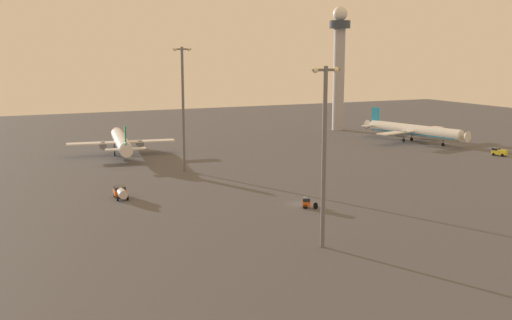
{
  "coord_description": "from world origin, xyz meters",
  "views": [
    {
      "loc": [
        -58.58,
        -105.72,
        30.57
      ],
      "look_at": [
        3.66,
        29.64,
        4.0
      ],
      "focal_mm": 42.95,
      "sensor_mm": 36.0,
      "label": 1
    }
  ],
  "objects_px": {
    "pushback_tug": "(307,203)",
    "maintenance_van": "(499,152)",
    "fuel_truck": "(121,192)",
    "apron_light_central": "(183,103)",
    "control_tower": "(339,60)",
    "airplane_near_gate": "(413,130)",
    "airplane_far_stand": "(121,142)",
    "apron_light_east": "(324,147)"
  },
  "relations": [
    {
      "from": "pushback_tug",
      "to": "maintenance_van",
      "type": "bearing_deg",
      "value": -41.09
    },
    {
      "from": "fuel_truck",
      "to": "apron_light_central",
      "type": "relative_size",
      "value": 0.2
    },
    {
      "from": "control_tower",
      "to": "airplane_near_gate",
      "type": "relative_size",
      "value": 1.16
    },
    {
      "from": "maintenance_van",
      "to": "airplane_near_gate",
      "type": "bearing_deg",
      "value": 79.46
    },
    {
      "from": "airplane_far_stand",
      "to": "apron_light_central",
      "type": "distance_m",
      "value": 36.59
    },
    {
      "from": "fuel_truck",
      "to": "apron_light_east",
      "type": "distance_m",
      "value": 52.78
    },
    {
      "from": "airplane_far_stand",
      "to": "fuel_truck",
      "type": "height_order",
      "value": "airplane_far_stand"
    },
    {
      "from": "airplane_far_stand",
      "to": "pushback_tug",
      "type": "distance_m",
      "value": 81.01
    },
    {
      "from": "maintenance_van",
      "to": "apron_light_east",
      "type": "height_order",
      "value": "apron_light_east"
    },
    {
      "from": "apron_light_east",
      "to": "control_tower",
      "type": "bearing_deg",
      "value": 56.9
    },
    {
      "from": "fuel_truck",
      "to": "pushback_tug",
      "type": "height_order",
      "value": "fuel_truck"
    },
    {
      "from": "maintenance_van",
      "to": "apron_light_east",
      "type": "distance_m",
      "value": 106.51
    },
    {
      "from": "airplane_near_gate",
      "to": "fuel_truck",
      "type": "distance_m",
      "value": 115.12
    },
    {
      "from": "apron_light_central",
      "to": "control_tower",
      "type": "bearing_deg",
      "value": 34.34
    },
    {
      "from": "apron_light_east",
      "to": "fuel_truck",
      "type": "bearing_deg",
      "value": 115.51
    },
    {
      "from": "airplane_near_gate",
      "to": "airplane_far_stand",
      "type": "distance_m",
      "value": 97.07
    },
    {
      "from": "apron_light_central",
      "to": "apron_light_east",
      "type": "xyz_separation_m",
      "value": [
        0.47,
        -68.35,
        -1.66
      ]
    },
    {
      "from": "maintenance_van",
      "to": "control_tower",
      "type": "bearing_deg",
      "value": 78.94
    },
    {
      "from": "control_tower",
      "to": "airplane_near_gate",
      "type": "height_order",
      "value": "control_tower"
    },
    {
      "from": "airplane_near_gate",
      "to": "airplane_far_stand",
      "type": "height_order",
      "value": "airplane_near_gate"
    },
    {
      "from": "pushback_tug",
      "to": "airplane_near_gate",
      "type": "bearing_deg",
      "value": -21.7
    },
    {
      "from": "airplane_near_gate",
      "to": "pushback_tug",
      "type": "xyz_separation_m",
      "value": [
        -76.42,
        -62.68,
        -2.95
      ]
    },
    {
      "from": "fuel_truck",
      "to": "pushback_tug",
      "type": "bearing_deg",
      "value": -33.53
    },
    {
      "from": "fuel_truck",
      "to": "apron_light_east",
      "type": "bearing_deg",
      "value": -61.71
    },
    {
      "from": "airplane_far_stand",
      "to": "maintenance_van",
      "type": "xyz_separation_m",
      "value": [
        101.1,
        -48.9,
        -2.77
      ]
    },
    {
      "from": "control_tower",
      "to": "airplane_far_stand",
      "type": "height_order",
      "value": "control_tower"
    },
    {
      "from": "maintenance_van",
      "to": "apron_light_central",
      "type": "height_order",
      "value": "apron_light_central"
    },
    {
      "from": "apron_light_central",
      "to": "apron_light_east",
      "type": "distance_m",
      "value": 68.38
    },
    {
      "from": "maintenance_van",
      "to": "apron_light_east",
      "type": "relative_size",
      "value": 0.16
    },
    {
      "from": "apron_light_central",
      "to": "maintenance_van",
      "type": "bearing_deg",
      "value": -9.98
    },
    {
      "from": "airplane_near_gate",
      "to": "fuel_truck",
      "type": "xyz_separation_m",
      "value": [
        -108.15,
        -39.35,
        -2.65
      ]
    },
    {
      "from": "control_tower",
      "to": "maintenance_van",
      "type": "xyz_separation_m",
      "value": [
        10.95,
        -71.67,
        -25.86
      ]
    },
    {
      "from": "control_tower",
      "to": "apron_light_east",
      "type": "xyz_separation_m",
      "value": [
        -80.72,
        -123.81,
        -10.97
      ]
    },
    {
      "from": "airplane_near_gate",
      "to": "apron_light_east",
      "type": "xyz_separation_m",
      "value": [
        -86.33,
        -85.11,
        12.05
      ]
    },
    {
      "from": "apron_light_central",
      "to": "airplane_far_stand",
      "type": "bearing_deg",
      "value": 105.33
    },
    {
      "from": "pushback_tug",
      "to": "apron_light_central",
      "type": "relative_size",
      "value": 0.11
    },
    {
      "from": "maintenance_van",
      "to": "airplane_far_stand",
      "type": "bearing_deg",
      "value": 134.43
    },
    {
      "from": "pushback_tug",
      "to": "maintenance_van",
      "type": "xyz_separation_m",
      "value": [
        81.77,
        29.72,
        0.11
      ]
    },
    {
      "from": "airplane_far_stand",
      "to": "fuel_truck",
      "type": "bearing_deg",
      "value": -94.37
    },
    {
      "from": "pushback_tug",
      "to": "maintenance_van",
      "type": "relative_size",
      "value": 0.78
    },
    {
      "from": "apron_light_central",
      "to": "airplane_near_gate",
      "type": "bearing_deg",
      "value": 10.92
    },
    {
      "from": "airplane_near_gate",
      "to": "pushback_tug",
      "type": "distance_m",
      "value": 98.88
    }
  ]
}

